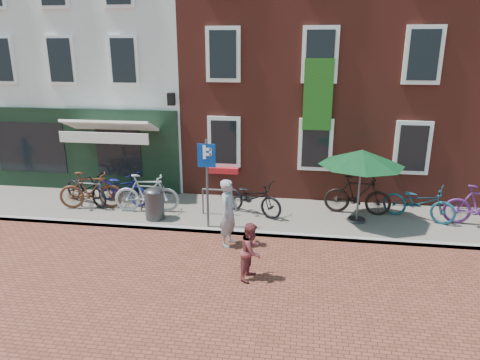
# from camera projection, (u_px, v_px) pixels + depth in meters

# --- Properties ---
(ground) EXTENTS (80.00, 80.00, 0.00)m
(ground) POSITION_uv_depth(u_px,v_px,m) (189.00, 232.00, 12.42)
(ground) COLOR brown
(sidewalk) EXTENTS (24.00, 3.00, 0.10)m
(sidewalk) POSITION_uv_depth(u_px,v_px,m) (232.00, 213.00, 13.68)
(sidewalk) COLOR slate
(sidewalk) RESTS_ON ground
(building_stucco) EXTENTS (8.00, 8.00, 9.00)m
(building_stucco) POSITION_uv_depth(u_px,v_px,m) (113.00, 60.00, 18.41)
(building_stucco) COLOR silver
(building_stucco) RESTS_ON ground
(building_brick_mid) EXTENTS (6.00, 8.00, 10.00)m
(building_brick_mid) POSITION_uv_depth(u_px,v_px,m) (279.00, 47.00, 17.27)
(building_brick_mid) COLOR maroon
(building_brick_mid) RESTS_ON ground
(building_brick_right) EXTENTS (6.00, 8.00, 10.00)m
(building_brick_right) POSITION_uv_depth(u_px,v_px,m) (439.00, 47.00, 16.42)
(building_brick_right) COLOR maroon
(building_brick_right) RESTS_ON ground
(litter_bin) EXTENTS (0.56, 0.56, 1.03)m
(litter_bin) POSITION_uv_depth(u_px,v_px,m) (154.00, 202.00, 12.96)
(litter_bin) COLOR #3A3A3C
(litter_bin) RESTS_ON sidewalk
(parking_sign) EXTENTS (0.50, 0.08, 2.54)m
(parking_sign) POSITION_uv_depth(u_px,v_px,m) (207.00, 170.00, 12.04)
(parking_sign) COLOR #4C4C4F
(parking_sign) RESTS_ON sidewalk
(parasol) EXTENTS (2.43, 2.43, 2.26)m
(parasol) POSITION_uv_depth(u_px,v_px,m) (362.00, 155.00, 12.34)
(parasol) COLOR #4C4C4F
(parasol) RESTS_ON sidewalk
(woman) EXTENTS (0.59, 0.75, 1.80)m
(woman) POSITION_uv_depth(u_px,v_px,m) (229.00, 213.00, 11.38)
(woman) COLOR gray
(woman) RESTS_ON ground
(boy) EXTENTS (0.66, 0.76, 1.33)m
(boy) POSITION_uv_depth(u_px,v_px,m) (251.00, 251.00, 9.80)
(boy) COLOR brown
(boy) RESTS_ON ground
(bicycle_0) EXTENTS (2.16, 1.60, 1.08)m
(bicycle_0) POSITION_uv_depth(u_px,v_px,m) (86.00, 188.00, 14.20)
(bicycle_0) COLOR black
(bicycle_0) RESTS_ON sidewalk
(bicycle_1) EXTENTS (2.07, 0.95, 1.20)m
(bicycle_1) POSITION_uv_depth(u_px,v_px,m) (91.00, 190.00, 13.79)
(bicycle_1) COLOR #532817
(bicycle_1) RESTS_ON sidewalk
(bicycle_2) EXTENTS (2.19, 1.34, 1.08)m
(bicycle_2) POSITION_uv_depth(u_px,v_px,m) (122.00, 187.00, 14.26)
(bicycle_2) COLOR #0D105B
(bicycle_2) RESTS_ON sidewalk
(bicycle_3) EXTENTS (2.06, 0.80, 1.20)m
(bicycle_3) POSITION_uv_depth(u_px,v_px,m) (147.00, 193.00, 13.51)
(bicycle_3) COLOR #A3A3A5
(bicycle_3) RESTS_ON sidewalk
(bicycle_4) EXTENTS (2.17, 1.52, 1.08)m
(bicycle_4) POSITION_uv_depth(u_px,v_px,m) (252.00, 197.00, 13.32)
(bicycle_4) COLOR black
(bicycle_4) RESTS_ON sidewalk
(bicycle_5) EXTENTS (2.04, 0.73, 1.20)m
(bicycle_5) POSITION_uv_depth(u_px,v_px,m) (358.00, 195.00, 13.33)
(bicycle_5) COLOR black
(bicycle_5) RESTS_ON sidewalk
(bicycle_6) EXTENTS (2.18, 1.49, 1.08)m
(bicycle_6) POSITION_uv_depth(u_px,v_px,m) (419.00, 202.00, 12.92)
(bicycle_6) COLOR #164759
(bicycle_6) RESTS_ON sidewalk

